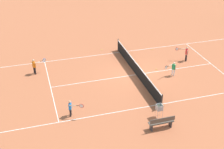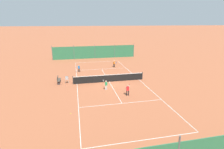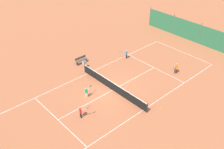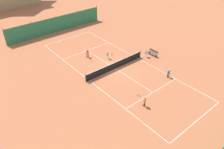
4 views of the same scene
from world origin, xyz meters
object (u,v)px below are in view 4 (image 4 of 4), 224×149
(tennis_net, at_px, (115,65))
(tennis_ball_alley_right, at_px, (89,89))
(player_near_service, at_px, (168,73))
(player_far_service, at_px, (108,55))
(player_far_baseline, at_px, (144,101))
(courtside_bench, at_px, (153,53))
(ball_hopper, at_px, (147,53))
(tennis_ball_alley_left, at_px, (108,39))
(player_near_baseline, at_px, (87,53))
(tennis_ball_mid_court, at_px, (105,64))
(tennis_ball_by_net_right, at_px, (78,69))

(tennis_net, relative_size, tennis_ball_alley_right, 139.09)
(player_near_service, height_order, player_far_service, player_far_service)
(tennis_net, distance_m, player_near_service, 6.67)
(player_near_service, xyz_separation_m, tennis_ball_alley_right, (-8.70, 4.22, -0.61))
(tennis_net, height_order, player_far_service, player_far_service)
(player_far_baseline, distance_m, courtside_bench, 10.79)
(player_near_service, bearing_deg, player_far_baseline, -164.33)
(tennis_net, xyz_separation_m, ball_hopper, (5.30, -0.52, 0.15))
(player_near_service, relative_size, player_far_service, 1.00)
(player_far_baseline, xyz_separation_m, tennis_ball_alley_left, (7.10, 14.63, -0.67))
(player_near_baseline, distance_m, player_far_service, 2.89)
(courtside_bench, bearing_deg, tennis_net, 172.56)
(player_far_service, distance_m, courtside_bench, 6.43)
(player_near_service, relative_size, tennis_ball_alley_left, 16.63)
(player_near_service, distance_m, tennis_ball_alley_right, 9.69)
(player_near_baseline, distance_m, ball_hopper, 8.23)
(tennis_ball_mid_court, height_order, ball_hopper, ball_hopper)
(player_near_service, distance_m, player_far_baseline, 6.25)
(tennis_ball_by_net_right, bearing_deg, player_near_service, -48.62)
(tennis_ball_by_net_right, bearing_deg, ball_hopper, -20.81)
(player_far_baseline, distance_m, tennis_ball_mid_court, 9.28)
(tennis_net, xyz_separation_m, player_near_service, (3.69, -5.55, 0.15))
(player_far_service, xyz_separation_m, tennis_ball_mid_court, (-1.21, -0.77, -0.61))
(tennis_ball_alley_right, height_order, ball_hopper, ball_hopper)
(tennis_ball_mid_court, bearing_deg, tennis_net, -79.75)
(player_near_service, distance_m, courtside_bench, 5.42)
(player_far_baseline, distance_m, tennis_ball_by_net_right, 10.31)
(player_far_service, relative_size, ball_hopper, 1.24)
(tennis_ball_alley_left, xyz_separation_m, tennis_ball_mid_court, (-5.09, -5.60, 0.00))
(tennis_net, xyz_separation_m, tennis_ball_by_net_right, (-3.80, 2.94, -0.47))
(player_far_baseline, relative_size, ball_hopper, 1.36)
(tennis_ball_mid_court, distance_m, ball_hopper, 6.11)
(player_near_service, bearing_deg, player_near_baseline, 115.02)
(ball_hopper, relative_size, courtside_bench, 0.59)
(player_near_baseline, relative_size, ball_hopper, 1.35)
(tennis_ball_alley_right, bearing_deg, ball_hopper, 4.56)
(tennis_ball_by_net_right, bearing_deg, tennis_ball_alley_right, -105.89)
(player_near_baseline, xyz_separation_m, tennis_ball_alley_left, (5.85, 2.72, -0.67))
(tennis_ball_alley_left, xyz_separation_m, courtside_bench, (1.58, -8.22, 0.42))
(player_near_service, xyz_separation_m, player_far_baseline, (-6.02, -1.69, 0.06))
(player_near_baseline, distance_m, tennis_ball_by_net_right, 3.29)
(tennis_net, xyz_separation_m, player_near_baseline, (-1.09, 4.67, 0.20))
(player_near_service, distance_m, tennis_ball_mid_court, 8.39)
(player_far_baseline, relative_size, player_near_baseline, 1.00)
(player_far_service, height_order, tennis_ball_by_net_right, player_far_service)
(player_near_service, relative_size, courtside_bench, 0.73)
(player_far_baseline, height_order, tennis_ball_by_net_right, player_far_baseline)
(tennis_ball_alley_left, xyz_separation_m, tennis_ball_by_net_right, (-8.56, -4.45, 0.00))
(player_near_service, xyz_separation_m, tennis_ball_mid_court, (-4.01, 7.35, -0.61))
(player_near_baseline, bearing_deg, tennis_ball_by_net_right, -147.41)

